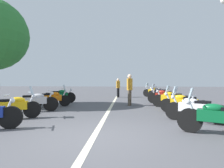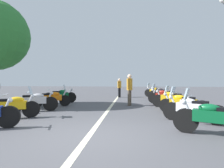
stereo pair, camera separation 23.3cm
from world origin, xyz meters
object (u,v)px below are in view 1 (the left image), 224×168
motorcycle_right_row_2 (183,103)px  bystander_0 (118,86)px  motorcycle_right_row_6 (160,93)px  motorcycle_left_row_2 (35,101)px  traffic_cone_0 (8,106)px  motorcycle_right_row_5 (162,94)px  motorcycle_right_row_7 (155,92)px  motorcycle_right_row_3 (172,99)px  bystander_2 (130,87)px  motorcycle_left_row_4 (59,96)px  traffic_cone_1 (1,106)px  motorcycle_right_row_1 (195,108)px  motorcycle_right_row_4 (164,96)px  motorcycle_left_row_3 (52,98)px  motorcycle_left_row_1 (13,106)px  motorcycle_right_row_0 (220,118)px

motorcycle_right_row_2 → bystander_0: bearing=-38.9°
motorcycle_right_row_2 → motorcycle_right_row_6: motorcycle_right_row_2 is taller
motorcycle_left_row_2 → traffic_cone_0: size_ratio=3.38×
motorcycle_right_row_6 → bystander_0: bystander_0 is taller
motorcycle_right_row_5 → motorcycle_right_row_7: bearing=-55.9°
motorcycle_left_row_2 → motorcycle_right_row_3: size_ratio=1.07×
bystander_2 → motorcycle_right_row_7: bearing=-88.8°
motorcycle_left_row_2 → motorcycle_right_row_6: (6.53, -6.76, -0.01)m
motorcycle_left_row_4 → traffic_cone_1: bearing=-129.7°
motorcycle_left_row_2 → motorcycle_right_row_2: 6.61m
motorcycle_left_row_2 → traffic_cone_0: 1.15m
motorcycle_right_row_3 → motorcycle_right_row_5: bearing=-65.8°
motorcycle_right_row_1 → motorcycle_right_row_2: bearing=-65.0°
motorcycle_right_row_5 → traffic_cone_1: (-5.31, 7.93, -0.17)m
motorcycle_right_row_3 → bystander_2: bystander_2 is taller
motorcycle_right_row_3 → motorcycle_right_row_4: (1.62, 0.03, 0.01)m
motorcycle_right_row_2 → motorcycle_right_row_3: size_ratio=0.98×
motorcycle_left_row_3 → motorcycle_right_row_3: 6.36m
motorcycle_left_row_3 → motorcycle_right_row_7: size_ratio=0.98×
motorcycle_right_row_2 → motorcycle_right_row_5: (4.81, -0.03, -0.00)m
motorcycle_right_row_2 → motorcycle_right_row_3: 1.66m
motorcycle_left_row_2 → motorcycle_left_row_4: bearing=74.1°
motorcycle_left_row_1 → motorcycle_right_row_4: bearing=16.1°
traffic_cone_0 → traffic_cone_1: 0.28m
motorcycle_right_row_7 → traffic_cone_0: 11.30m
motorcycle_right_row_3 → bystander_0: bearing=-35.8°
motorcycle_left_row_1 → motorcycle_right_row_5: bearing=23.0°
bystander_0 → bystander_2: 5.19m
motorcycle_left_row_4 → bystander_2: 4.54m
bystander_2 → motorcycle_right_row_4: bearing=-133.1°
motorcycle_left_row_4 → bystander_0: 5.53m
traffic_cone_1 → bystander_0: bearing=-30.9°
traffic_cone_1 → motorcycle_left_row_1: bearing=-131.4°
motorcycle_left_row_4 → bystander_0: size_ratio=1.23×
traffic_cone_0 → motorcycle_left_row_2: bearing=-78.8°
motorcycle_right_row_7 → motorcycle_left_row_4: bearing=65.4°
motorcycle_left_row_3 → motorcycle_left_row_4: motorcycle_left_row_3 is taller
motorcycle_left_row_4 → motorcycle_left_row_1: bearing=-110.9°
bystander_2 → motorcycle_left_row_3: bearing=34.3°
bystander_0 → motorcycle_right_row_3: bearing=141.6°
motorcycle_right_row_6 → bystander_0: 3.46m
motorcycle_left_row_1 → motorcycle_right_row_0: bearing=-35.0°
motorcycle_right_row_6 → traffic_cone_1: 10.65m
motorcycle_left_row_4 → motorcycle_right_row_4: 6.54m
motorcycle_right_row_1 → motorcycle_right_row_3: 3.32m
bystander_2 → motorcycle_left_row_2: bearing=52.0°
motorcycle_left_row_2 → bystander_0: bystander_0 is taller
motorcycle_right_row_4 → traffic_cone_1: motorcycle_right_row_4 is taller
motorcycle_left_row_1 → motorcycle_right_row_2: 6.81m
motorcycle_right_row_1 → traffic_cone_1: (1.16, 7.76, -0.18)m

